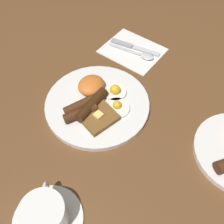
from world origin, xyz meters
TOP-DOWN VIEW (x-y plane):
  - ground_plane at (0.00, 0.00)m, footprint 3.00×3.00m
  - breakfast_plate_near at (0.00, -0.00)m, footprint 0.28×0.28m
  - teacup_near at (0.29, 0.09)m, footprint 0.14×0.14m
  - napkin at (-0.24, -0.04)m, footprint 0.16×0.19m
  - knife at (-0.25, -0.05)m, footprint 0.04×0.16m
  - spoon at (-0.24, -0.00)m, footprint 0.04×0.16m

SIDE VIEW (x-z plane):
  - ground_plane at x=0.00m, z-range 0.00..0.00m
  - napkin at x=-0.24m, z-range 0.00..0.01m
  - knife at x=-0.25m, z-range 0.00..0.01m
  - spoon at x=-0.24m, z-range 0.00..0.01m
  - breakfast_plate_near at x=0.00m, z-range -0.01..0.04m
  - teacup_near at x=0.29m, z-range 0.00..0.07m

